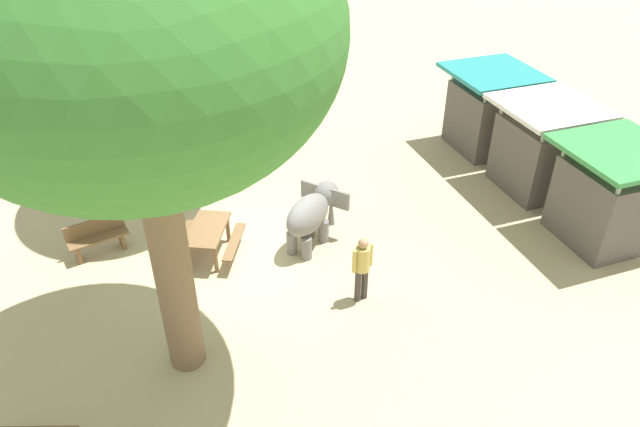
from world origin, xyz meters
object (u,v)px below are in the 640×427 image
elephant (312,213)px  market_stall_white (540,151)px  market_stall_teal (487,114)px  market_stall_green (607,199)px  person_handler (362,265)px  wooden_bench (97,236)px  picnic_table_near (208,235)px  shade_tree_secondary (130,31)px

elephant → market_stall_white: 6.76m
market_stall_teal → market_stall_green: same height
person_handler → wooden_bench: size_ratio=1.11×
elephant → market_stall_teal: size_ratio=0.75×
picnic_table_near → market_stall_teal: bearing=-48.2°
shade_tree_secondary → wooden_bench: size_ratio=5.98×
elephant → person_handler: bearing=-122.1°
person_handler → market_stall_white: bearing=-79.6°
market_stall_white → market_stall_green: same height
person_handler → market_stall_teal: bearing=-62.9°
wooden_bench → market_stall_teal: 11.83m
market_stall_green → market_stall_white: bearing=180.0°
wooden_bench → market_stall_white: 11.75m
person_handler → wooden_bench: 6.43m
shade_tree_secondary → market_stall_green: (-0.59, 10.25, -5.24)m
person_handler → market_stall_green: size_ratio=0.64×
elephant → market_stall_teal: bearing=-16.1°
wooden_bench → elephant: bearing=151.7°
wooden_bench → picnic_table_near: (1.00, 2.47, 0.12)m
market_stall_teal → market_stall_green: 5.20m
wooden_bench → market_stall_green: (3.53, 11.70, 0.67)m
elephant → shade_tree_secondary: 7.09m
shade_tree_secondary → elephant: bearing=128.4°
market_stall_green → wooden_bench: bearing=-106.8°
person_handler → market_stall_teal: market_stall_teal is taller
wooden_bench → market_stall_white: bearing=162.3°
wooden_bench → market_stall_teal: market_stall_teal is taller
elephant → picnic_table_near: elephant is taller
market_stall_green → person_handler: bearing=-89.0°
market_stall_teal → wooden_bench: bearing=-81.9°
picnic_table_near → shade_tree_secondary: bearing=-172.5°
shade_tree_secondary → market_stall_teal: (-5.79, 10.25, -5.24)m
market_stall_teal → market_stall_green: (5.20, 0.00, 0.00)m
elephant → market_stall_green: size_ratio=0.75×
wooden_bench → picnic_table_near: size_ratio=0.73×
shade_tree_secondary → picnic_table_near: bearing=161.9°
person_handler → picnic_table_near: bearing=34.1°
person_handler → market_stall_green: market_stall_green is taller
person_handler → market_stall_teal: size_ratio=0.64×
shade_tree_secondary → picnic_table_near: size_ratio=4.36×
market_stall_white → wooden_bench: bearing=-94.6°
elephant → wooden_bench: bearing=124.7°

